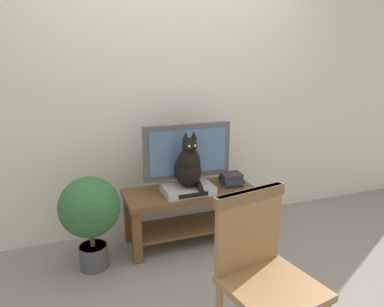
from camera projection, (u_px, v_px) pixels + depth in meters
The scene contains 9 objects.
ground_plane at pixel (209, 278), 2.59m from camera, with size 12.00×12.00×0.00m, color gray.
back_wall at pixel (167, 77), 3.13m from camera, with size 7.00×0.12×2.80m, color beige.
tv_stand at pixel (190, 205), 3.04m from camera, with size 1.11×0.46×0.48m.
tv at pixel (188, 155), 2.98m from camera, with size 0.76×0.20×0.56m.
media_box at pixel (188, 189), 2.93m from camera, with size 0.41×0.29×0.07m.
cat at pixel (188, 166), 2.86m from camera, with size 0.22×0.37×0.47m.
wooden_chair at pixel (262, 267), 1.79m from camera, with size 0.50×0.50×0.93m.
book_stack at pixel (231, 179), 3.11m from camera, with size 0.19×0.19×0.10m.
potted_plant at pixel (90, 212), 2.61m from camera, with size 0.45×0.45×0.73m.
Camera 1 is at (-0.89, -2.07, 1.58)m, focal length 32.89 mm.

